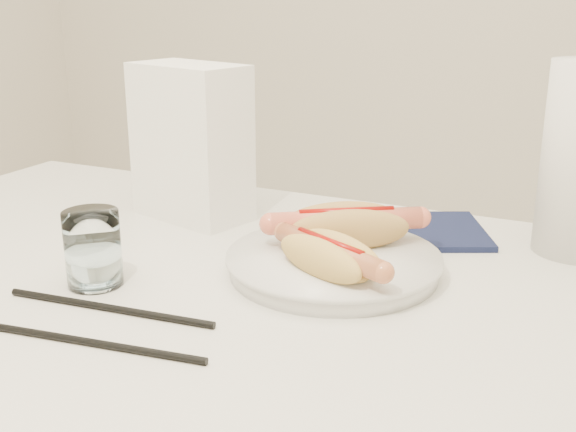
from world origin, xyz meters
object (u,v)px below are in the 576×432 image
at_px(plate, 334,265).
at_px(hotdog_left, 346,227).
at_px(water_glass, 93,248).
at_px(table, 209,337).
at_px(hotdog_right, 330,256).
at_px(napkin_box, 191,142).

bearing_deg(plate, hotdog_left, 92.47).
bearing_deg(hotdog_left, water_glass, -173.50).
relative_size(table, hotdog_right, 7.75).
bearing_deg(hotdog_right, water_glass, -132.90).
xyz_separation_m(table, plate, (0.11, 0.10, 0.07)).
xyz_separation_m(plate, hotdog_left, (-0.00, 0.04, 0.03)).
height_order(plate, hotdog_right, hotdog_right).
bearing_deg(table, hotdog_right, 23.38).
relative_size(hotdog_left, water_glass, 1.96).
bearing_deg(table, napkin_box, 125.49).
xyz_separation_m(plate, hotdog_right, (0.01, -0.05, 0.03)).
xyz_separation_m(hotdog_right, water_glass, (-0.25, -0.10, 0.00)).
relative_size(plate, water_glass, 2.82).
relative_size(table, water_glass, 13.82).
bearing_deg(napkin_box, hotdog_right, -15.37).
distance_m(plate, water_glass, 0.28).
relative_size(hotdog_left, hotdog_right, 1.10).
distance_m(water_glass, napkin_box, 0.27).
height_order(table, napkin_box, napkin_box).
bearing_deg(napkin_box, table, -39.39).
xyz_separation_m(hotdog_left, hotdog_right, (0.02, -0.09, -0.00)).
bearing_deg(napkin_box, water_glass, -67.19).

